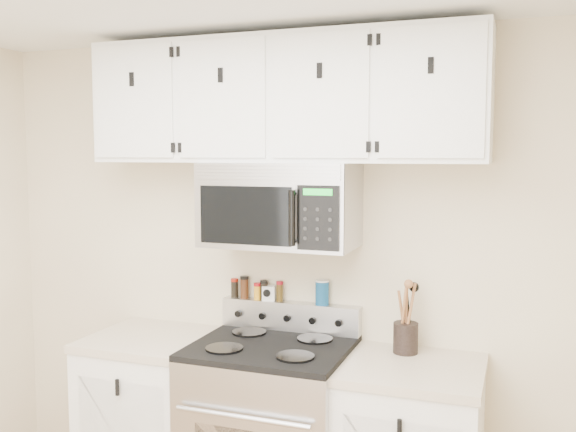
% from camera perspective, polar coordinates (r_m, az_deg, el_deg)
% --- Properties ---
extents(back_wall, '(3.50, 0.01, 2.50)m').
position_cam_1_polar(back_wall, '(3.43, 0.41, -5.09)').
color(back_wall, '#C2AE91').
rests_on(back_wall, floor).
extents(base_cabinet_left, '(0.64, 0.62, 0.92)m').
position_cam_1_polar(base_cabinet_left, '(3.69, -11.85, -17.22)').
color(base_cabinet_left, white).
rests_on(base_cabinet_left, floor).
extents(microwave, '(0.76, 0.44, 0.42)m').
position_cam_1_polar(microwave, '(3.20, -0.72, 1.00)').
color(microwave, '#9E9EA3').
rests_on(microwave, back_wall).
extents(upper_cabinets, '(2.00, 0.35, 0.62)m').
position_cam_1_polar(upper_cabinets, '(3.23, -0.58, 10.29)').
color(upper_cabinets, white).
rests_on(upper_cabinets, back_wall).
extents(utensil_crock, '(0.12, 0.12, 0.35)m').
position_cam_1_polar(utensil_crock, '(3.21, 10.42, -10.39)').
color(utensil_crock, black).
rests_on(utensil_crock, base_cabinet_right).
extents(kitchen_timer, '(0.08, 0.07, 0.08)m').
position_cam_1_polar(kitchen_timer, '(3.46, -1.72, -6.86)').
color(kitchen_timer, white).
rests_on(kitchen_timer, range).
extents(salt_canister, '(0.07, 0.07, 0.13)m').
position_cam_1_polar(salt_canister, '(3.36, 3.05, -6.79)').
color(salt_canister, '#134E83').
rests_on(salt_canister, range).
extents(spice_jar_0, '(0.04, 0.04, 0.10)m').
position_cam_1_polar(spice_jar_0, '(3.54, -4.78, -6.38)').
color(spice_jar_0, black).
rests_on(spice_jar_0, range).
extents(spice_jar_1, '(0.05, 0.05, 0.12)m').
position_cam_1_polar(spice_jar_1, '(3.51, -3.90, -6.32)').
color(spice_jar_1, '#3F200F').
rests_on(spice_jar_1, range).
extents(spice_jar_2, '(0.04, 0.04, 0.09)m').
position_cam_1_polar(spice_jar_2, '(3.49, -2.73, -6.68)').
color(spice_jar_2, '#F0A31C').
rests_on(spice_jar_2, range).
extents(spice_jar_3, '(0.04, 0.04, 0.11)m').
position_cam_1_polar(spice_jar_3, '(3.47, -2.14, -6.59)').
color(spice_jar_3, black).
rests_on(spice_jar_3, range).
extents(spice_jar_4, '(0.04, 0.04, 0.11)m').
position_cam_1_polar(spice_jar_4, '(3.44, -0.75, -6.69)').
color(spice_jar_4, '#463411').
rests_on(spice_jar_4, range).
extents(spice_jar_5, '(0.04, 0.04, 0.10)m').
position_cam_1_polar(spice_jar_5, '(3.37, 2.84, -7.01)').
color(spice_jar_5, '#3B2A0E').
rests_on(spice_jar_5, range).
extents(spice_jar_6, '(0.04, 0.04, 0.10)m').
position_cam_1_polar(spice_jar_6, '(3.37, 3.02, -7.05)').
color(spice_jar_6, gold).
rests_on(spice_jar_6, range).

